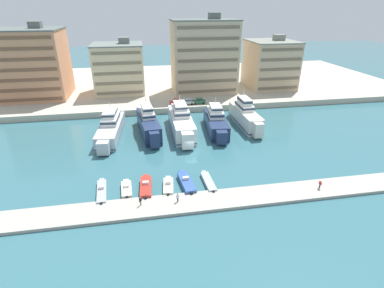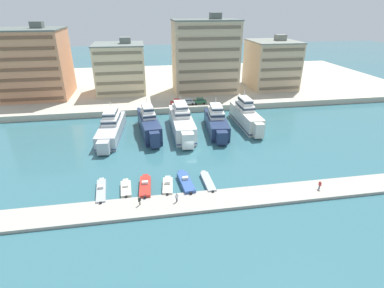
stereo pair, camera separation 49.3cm
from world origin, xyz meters
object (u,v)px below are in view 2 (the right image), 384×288
(motorboat_red_mid_left, at_px, (145,187))
(car_green_mid_left, at_px, (200,101))
(yacht_ivory_center, at_px, (246,116))
(motorboat_cream_left, at_px, (126,189))
(yacht_navy_center_left, at_px, (216,122))
(yacht_white_mid_left, at_px, (182,122))
(pedestrian_far_side, at_px, (140,200))
(yacht_silver_far_left, at_px, (111,127))
(pedestrian_mid_deck, at_px, (320,184))
(car_red_far_left, at_px, (177,102))
(motorboat_cream_center_left, at_px, (168,186))
(motorboat_blue_center, at_px, (186,183))
(yacht_navy_left, at_px, (149,123))
(motorboat_grey_center_right, at_px, (208,182))
(car_silver_left, at_px, (188,101))
(pedestrian_near_edge, at_px, (177,197))
(motorboat_grey_far_left, at_px, (101,191))

(motorboat_red_mid_left, xyz_separation_m, car_green_mid_left, (18.21, 43.00, 2.23))
(yacht_ivory_center, distance_m, motorboat_cream_left, 41.52)
(yacht_navy_center_left, bearing_deg, yacht_ivory_center, 15.71)
(car_green_mid_left, bearing_deg, yacht_white_mid_left, -114.83)
(pedestrian_far_side, bearing_deg, yacht_white_mid_left, 70.13)
(yacht_silver_far_left, distance_m, pedestrian_mid_deck, 49.36)
(yacht_silver_far_left, distance_m, car_red_far_left, 25.67)
(motorboat_cream_center_left, bearing_deg, pedestrian_far_side, -135.73)
(yacht_white_mid_left, xyz_separation_m, motorboat_blue_center, (-2.75, -25.30, -2.20))
(yacht_white_mid_left, bearing_deg, car_green_mid_left, 65.17)
(yacht_ivory_center, height_order, car_green_mid_left, yacht_ivory_center)
(yacht_navy_center_left, relative_size, pedestrian_mid_deck, 12.17)
(yacht_navy_left, relative_size, car_green_mid_left, 4.85)
(pedestrian_mid_deck, xyz_separation_m, pedestrian_far_side, (-31.31, 0.53, -0.00))
(motorboat_grey_center_right, xyz_separation_m, car_red_far_left, (-0.32, 43.35, 2.38))
(yacht_white_mid_left, distance_m, car_silver_left, 18.06)
(yacht_ivory_center, distance_m, car_silver_left, 20.65)
(motorboat_red_mid_left, relative_size, pedestrian_near_edge, 4.68)
(yacht_ivory_center, xyz_separation_m, motorboat_blue_center, (-20.59, -27.07, -2.20))
(yacht_navy_left, distance_m, car_red_far_left, 19.70)
(car_green_mid_left, relative_size, pedestrian_mid_deck, 2.67)
(car_silver_left, relative_size, pedestrian_far_side, 2.68)
(pedestrian_near_edge, bearing_deg, motorboat_blue_center, 67.16)
(yacht_white_mid_left, bearing_deg, yacht_silver_far_left, 178.94)
(yacht_white_mid_left, relative_size, motorboat_grey_far_left, 2.72)
(motorboat_blue_center, xyz_separation_m, pedestrian_near_edge, (-2.29, -5.43, 0.93))
(yacht_navy_left, distance_m, motorboat_grey_center_right, 27.86)
(car_red_far_left, relative_size, car_silver_left, 1.00)
(car_silver_left, height_order, pedestrian_near_edge, car_silver_left)
(car_red_far_left, bearing_deg, motorboat_grey_far_left, -113.50)
(pedestrian_near_edge, bearing_deg, motorboat_red_mid_left, 133.86)
(motorboat_red_mid_left, height_order, motorboat_cream_center_left, motorboat_red_mid_left)
(yacht_silver_far_left, distance_m, motorboat_cream_left, 26.11)
(yacht_navy_center_left, bearing_deg, motorboat_cream_center_left, -121.03)
(yacht_ivory_center, xyz_separation_m, car_green_mid_left, (-9.73, 15.76, 0.01))
(yacht_ivory_center, bearing_deg, pedestrian_mid_deck, -85.85)
(yacht_silver_far_left, relative_size, car_green_mid_left, 5.29)
(pedestrian_far_side, bearing_deg, motorboat_cream_left, 114.44)
(motorboat_cream_left, xyz_separation_m, motorboat_cream_center_left, (7.39, -0.44, 0.06))
(yacht_navy_left, bearing_deg, car_red_far_left, 61.60)
(yacht_white_mid_left, xyz_separation_m, pedestrian_near_edge, (-5.03, -30.73, -1.27))
(yacht_white_mid_left, bearing_deg, yacht_navy_center_left, -4.54)
(yacht_ivory_center, distance_m, car_green_mid_left, 18.52)
(yacht_navy_center_left, relative_size, motorboat_cream_center_left, 3.10)
(pedestrian_near_edge, height_order, pedestrian_mid_deck, pedestrian_near_edge)
(yacht_silver_far_left, bearing_deg, pedestrian_mid_deck, -39.69)
(yacht_white_mid_left, distance_m, car_red_far_left, 17.85)
(motorboat_cream_center_left, distance_m, pedestrian_near_edge, 5.14)
(motorboat_red_mid_left, bearing_deg, pedestrian_mid_deck, -10.70)
(car_silver_left, xyz_separation_m, pedestrian_mid_deck, (15.78, -48.70, -1.31))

